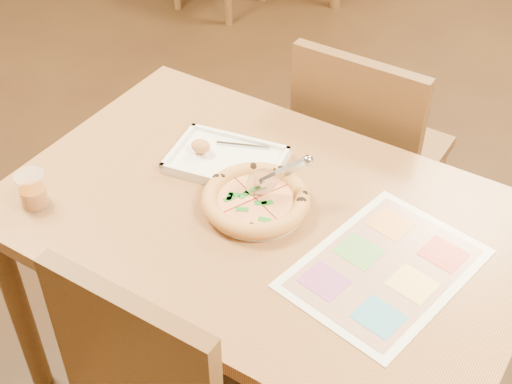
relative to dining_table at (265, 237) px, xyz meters
The scene contains 8 objects.
dining_table is the anchor object (origin of this frame).
chair_far 0.61m from the dining_table, 90.00° to the left, with size 0.42×0.42×0.47m.
plate 0.10m from the dining_table, 168.71° to the left, with size 0.25×0.25×0.01m, color silver.
pizza 0.12m from the dining_table, behind, with size 0.27×0.27×0.04m.
pizza_cutter 0.18m from the dining_table, 86.94° to the left, with size 0.12×0.13×0.09m.
appetizer_tray 0.24m from the dining_table, 150.80° to the left, with size 0.33×0.25×0.06m.
glass_tumbler 0.59m from the dining_table, 151.04° to the right, with size 0.07×0.07×0.09m.
menu 0.34m from the dining_table, ahead, with size 0.32×0.45×0.01m, color silver.
Camera 1 is at (0.68, -1.12, 1.91)m, focal length 50.00 mm.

